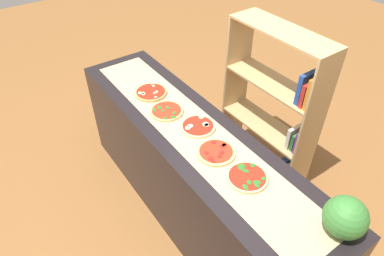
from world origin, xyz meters
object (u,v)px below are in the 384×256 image
object	(u,v)px
pizza_spinach_4	(247,177)
pizza_mushroom_0	(151,92)
pizza_mozzarella_2	(198,126)
pizza_pepperoni_3	(216,152)
watermelon	(345,217)
bookshelf	(278,117)
pizza_spinach_1	(167,111)

from	to	relation	value
pizza_spinach_4	pizza_mushroom_0	bearing A→B (deg)	-178.87
pizza_mushroom_0	pizza_mozzarella_2	bearing A→B (deg)	6.33
pizza_pepperoni_3	watermelon	size ratio (longest dim) A/B	1.15
watermelon	pizza_mozzarella_2	bearing A→B (deg)	-174.16
pizza_spinach_4	bookshelf	distance (m)	1.08
pizza_mozzarella_2	pizza_spinach_4	size ratio (longest dim) A/B	1.01
pizza_spinach_4	watermelon	distance (m)	0.57
pizza_mozzarella_2	pizza_spinach_4	bearing A→B (deg)	-4.09
pizza_pepperoni_3	pizza_spinach_4	bearing A→B (deg)	3.73
pizza_pepperoni_3	pizza_mushroom_0	bearing A→B (deg)	-179.74
pizza_spinach_1	pizza_pepperoni_3	world-z (taller)	pizza_spinach_1
bookshelf	pizza_spinach_4	bearing A→B (deg)	-58.95
pizza_mozzarella_2	pizza_pepperoni_3	bearing A→B (deg)	-11.76
pizza_pepperoni_3	watermelon	distance (m)	0.85
pizza_spinach_1	pizza_mozzarella_2	distance (m)	0.29
pizza_spinach_4	watermelon	size ratio (longest dim) A/B	1.11
pizza_pepperoni_3	bookshelf	size ratio (longest dim) A/B	0.18
pizza_mushroom_0	pizza_spinach_4	world-z (taller)	pizza_mushroom_0
pizza_mushroom_0	watermelon	xyz separation A→B (m)	(1.66, 0.17, 0.10)
pizza_mushroom_0	pizza_spinach_4	distance (m)	1.12
pizza_spinach_4	bookshelf	size ratio (longest dim) A/B	0.18
bookshelf	pizza_mozzarella_2	bearing A→B (deg)	-91.52
pizza_pepperoni_3	pizza_spinach_4	world-z (taller)	pizza_spinach_4
pizza_mozzarella_2	watermelon	size ratio (longest dim) A/B	1.12
pizza_mushroom_0	pizza_spinach_4	bearing A→B (deg)	1.13
pizza_mushroom_0	pizza_mozzarella_2	distance (m)	0.56
pizza_spinach_4	pizza_pepperoni_3	bearing A→B (deg)	-176.27
pizza_mushroom_0	pizza_pepperoni_3	distance (m)	0.84
pizza_spinach_1	pizza_mozzarella_2	bearing A→B (deg)	17.53
pizza_mozzarella_2	pizza_pepperoni_3	world-z (taller)	same
pizza_spinach_1	pizza_spinach_4	distance (m)	0.84
pizza_mushroom_0	watermelon	bearing A→B (deg)	6.00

